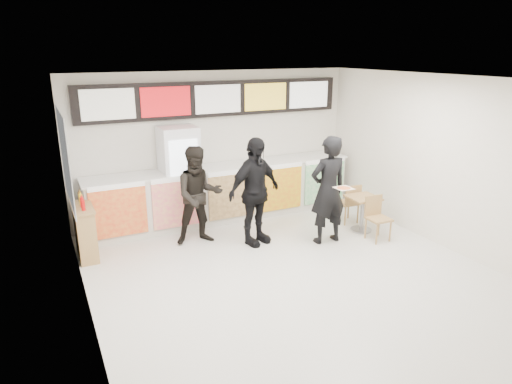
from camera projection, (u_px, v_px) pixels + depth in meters
floor at (303, 283)px, 6.92m from camera, size 7.00×7.00×0.00m
ceiling at (310, 81)px, 6.02m from camera, size 7.00×7.00×0.00m
wall_back at (217, 145)px, 9.47m from camera, size 6.00×0.00×6.00m
wall_left at (83, 223)px, 5.21m from camera, size 0.00×7.00×7.00m
wall_right at (457, 166)px, 7.72m from camera, size 0.00×7.00×7.00m
service_counter at (225, 193)px, 9.40m from camera, size 5.56×0.77×1.14m
menu_board at (217, 99)px, 9.11m from camera, size 5.50×0.14×0.70m
drinks_fridge at (180, 178)px, 8.89m from camera, size 0.70×0.67×2.00m
mirror_panel at (65, 158)px, 7.24m from camera, size 0.01×2.00×1.50m
customer_main at (328, 190)px, 8.15m from camera, size 0.72×0.48×1.98m
customer_left at (199, 196)px, 8.15m from camera, size 0.95×0.78×1.79m
customer_mid at (255, 192)px, 8.09m from camera, size 1.24×0.80×1.96m
pizza_slice at (344, 188)px, 7.71m from camera, size 0.36×0.36×0.02m
cafe_table at (363, 207)px, 8.80m from camera, size 0.58×1.42×0.82m
condiment_ledge at (85, 231)px, 7.67m from camera, size 0.33×0.81×1.09m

